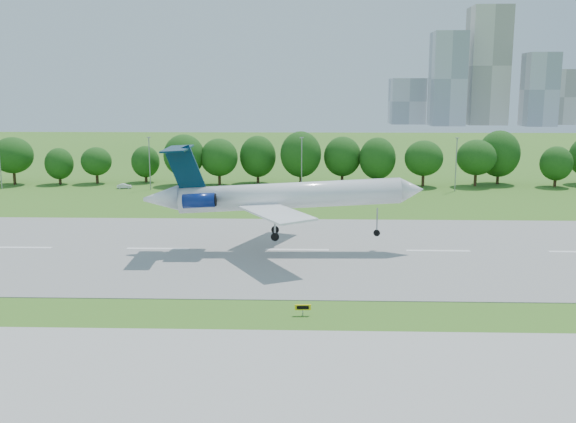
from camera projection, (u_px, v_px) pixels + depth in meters
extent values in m
plane|color=#35681B|center=(486.00, 310.00, 66.19)|extent=(600.00, 600.00, 0.00)
cube|color=gray|center=(438.00, 251.00, 90.75)|extent=(400.00, 45.00, 0.08)
cube|color=#ADADA8|center=(551.00, 389.00, 48.50)|extent=(400.00, 23.00, 0.08)
cylinder|color=#382314|center=(140.00, 176.00, 158.16)|extent=(0.70, 0.70, 3.60)
sphere|color=#10360D|center=(139.00, 159.00, 157.35)|extent=(8.40, 8.40, 8.40)
cylinder|color=#382314|center=(302.00, 177.00, 156.90)|extent=(0.70, 0.70, 3.60)
sphere|color=#10360D|center=(302.00, 159.00, 156.10)|extent=(8.40, 8.40, 8.40)
cylinder|color=#382314|center=(467.00, 178.00, 155.64)|extent=(0.70, 0.70, 3.60)
sphere|color=#10360D|center=(467.00, 160.00, 154.84)|extent=(8.40, 8.40, 8.40)
cylinder|color=gray|center=(0.00, 163.00, 148.51)|extent=(0.24, 0.24, 12.00)
cylinder|color=gray|center=(150.00, 164.00, 147.41)|extent=(0.24, 0.24, 12.00)
cube|color=gray|center=(149.00, 137.00, 146.29)|extent=(0.90, 0.25, 0.18)
cylinder|color=gray|center=(302.00, 164.00, 146.31)|extent=(0.24, 0.24, 12.00)
cube|color=gray|center=(302.00, 138.00, 145.19)|extent=(0.90, 0.25, 0.18)
cylinder|color=gray|center=(456.00, 165.00, 145.20)|extent=(0.24, 0.24, 12.00)
cube|color=gray|center=(457.00, 138.00, 144.09)|extent=(0.90, 0.25, 0.18)
cube|color=#B2B2B7|center=(448.00, 79.00, 431.58)|extent=(22.00, 22.00, 62.00)
cube|color=beige|center=(487.00, 66.00, 443.73)|extent=(26.00, 26.00, 80.00)
cube|color=#B2B2B7|center=(539.00, 90.00, 426.06)|extent=(20.00, 20.00, 48.00)
cube|color=beige|center=(559.00, 97.00, 450.82)|extent=(18.00, 18.00, 38.00)
cube|color=#B2B2B7|center=(407.00, 101.00, 459.61)|extent=(24.00, 24.00, 32.00)
cylinder|color=white|center=(290.00, 195.00, 89.98)|extent=(31.29, 5.05, 5.02)
cone|color=white|center=(412.00, 190.00, 90.07)|extent=(3.63, 3.78, 3.77)
cone|color=white|center=(161.00, 199.00, 89.80)|extent=(5.28, 3.85, 3.84)
cube|color=white|center=(276.00, 213.00, 83.04)|extent=(10.82, 14.31, 0.49)
cube|color=white|center=(277.00, 195.00, 97.27)|extent=(9.90, 14.40, 0.49)
cube|color=#05233B|center=(186.00, 170.00, 89.11)|extent=(5.49, 0.77, 7.05)
cube|color=#05233B|center=(178.00, 149.00, 88.56)|extent=(3.77, 9.97, 0.38)
cylinder|color=navy|center=(199.00, 201.00, 87.21)|extent=(4.51, 2.17, 2.16)
cylinder|color=navy|center=(203.00, 194.00, 92.49)|extent=(4.51, 2.17, 2.16)
cylinder|color=gray|center=(377.00, 220.00, 90.81)|extent=(0.21, 0.21, 3.62)
cylinder|color=black|center=(377.00, 233.00, 91.14)|extent=(0.94, 0.35, 0.93)
cylinder|color=gray|center=(275.00, 224.00, 88.37)|extent=(0.25, 0.25, 3.62)
cylinder|color=black|center=(275.00, 237.00, 88.70)|extent=(1.16, 0.52, 1.14)
cylinder|color=gray|center=(275.00, 218.00, 92.85)|extent=(0.25, 0.25, 3.62)
cylinder|color=black|center=(275.00, 230.00, 93.18)|extent=(1.16, 0.52, 1.14)
cube|color=gray|center=(303.00, 312.00, 64.60)|extent=(0.11, 0.11, 0.72)
cube|color=yellow|center=(303.00, 307.00, 64.51)|extent=(1.64, 0.27, 0.56)
cube|color=black|center=(303.00, 308.00, 64.40)|extent=(1.23, 0.09, 0.36)
imported|color=silver|center=(124.00, 186.00, 150.20)|extent=(3.56, 1.91, 1.11)
imported|color=white|center=(298.00, 189.00, 144.48)|extent=(4.14, 3.15, 1.31)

